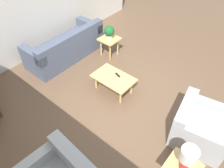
{
  "coord_description": "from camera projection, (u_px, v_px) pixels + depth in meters",
  "views": [
    {
      "loc": [
        -1.87,
        2.76,
        3.57
      ],
      "look_at": [
        0.22,
        0.28,
        0.55
      ],
      "focal_mm": 35.0,
      "sensor_mm": 36.0,
      "label": 1
    }
  ],
  "objects": [
    {
      "name": "remote_control",
      "position": [
        118.0,
        75.0,
        4.86
      ],
      "size": [
        0.16,
        0.09,
        0.02
      ],
      "color": "black",
      "rests_on": "coffee_table"
    },
    {
      "name": "sofa",
      "position": [
        66.0,
        48.0,
        5.83
      ],
      "size": [
        0.9,
        2.13,
        0.82
      ],
      "rotation": [
        0.0,
        0.0,
        1.58
      ],
      "color": "#4C566B",
      "rests_on": "ground_plane"
    },
    {
      "name": "potted_plant",
      "position": [
        109.0,
        32.0,
        5.65
      ],
      "size": [
        0.27,
        0.27,
        0.35
      ],
      "color": "#B2ADA3",
      "rests_on": "side_table_plant"
    },
    {
      "name": "wall_right",
      "position": [
        32.0,
        4.0,
        5.39
      ],
      "size": [
        0.12,
        7.2,
        2.7
      ],
      "color": "silver",
      "rests_on": "ground_plane"
    },
    {
      "name": "armchair",
      "position": [
        199.0,
        127.0,
        3.95
      ],
      "size": [
        1.06,
        1.06,
        0.76
      ],
      "rotation": [
        0.0,
        0.0,
        -1.39
      ],
      "color": "#A8ADB2",
      "rests_on": "ground_plane"
    },
    {
      "name": "ground_plane",
      "position": [
        128.0,
        100.0,
        4.86
      ],
      "size": [
        14.0,
        14.0,
        0.0
      ],
      "primitive_type": "plane",
      "color": "brown"
    },
    {
      "name": "side_table_plant",
      "position": [
        109.0,
        41.0,
        5.84
      ],
      "size": [
        0.49,
        0.49,
        0.52
      ],
      "color": "tan",
      "rests_on": "ground_plane"
    },
    {
      "name": "coffee_table",
      "position": [
        114.0,
        79.0,
        4.85
      ],
      "size": [
        0.92,
        0.59,
        0.39
      ],
      "color": "tan",
      "rests_on": "ground_plane"
    },
    {
      "name": "table_lamp",
      "position": [
        188.0,
        157.0,
        2.97
      ],
      "size": [
        0.25,
        0.25,
        0.46
      ],
      "color": "red",
      "rests_on": "side_table_lamp"
    }
  ]
}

